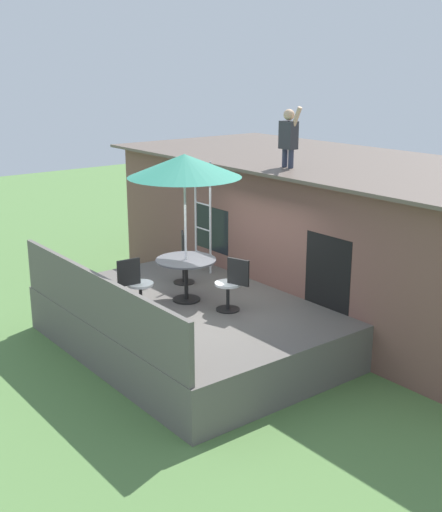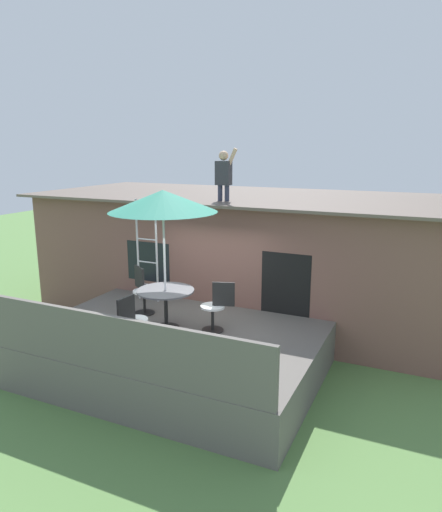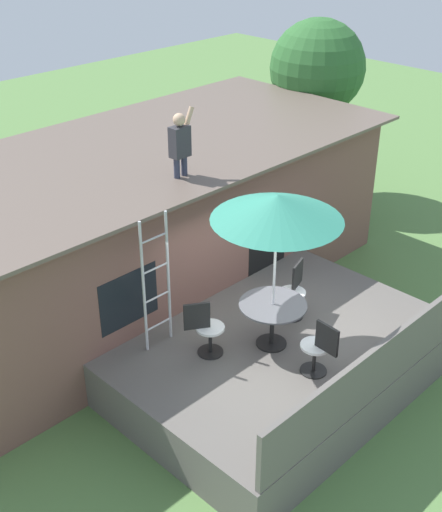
{
  "view_description": "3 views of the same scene",
  "coord_description": "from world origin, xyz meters",
  "px_view_note": "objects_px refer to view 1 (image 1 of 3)",
  "views": [
    {
      "loc": [
        8.73,
        -6.25,
        4.76
      ],
      "look_at": [
        -0.26,
        0.77,
        1.44
      ],
      "focal_mm": 46.48,
      "sensor_mm": 36.0,
      "label": 1
    },
    {
      "loc": [
        4.09,
        -6.94,
        4.06
      ],
      "look_at": [
        0.41,
        1.03,
        2.0
      ],
      "focal_mm": 32.75,
      "sensor_mm": 36.0,
      "label": 2
    },
    {
      "loc": [
        -6.83,
        -5.54,
        7.17
      ],
      "look_at": [
        -0.18,
        1.07,
        1.93
      ],
      "focal_mm": 47.62,
      "sensor_mm": 36.0,
      "label": 3
    }
  ],
  "objects_px": {
    "person_figure": "(289,134)",
    "patio_chair_left": "(183,258)",
    "patio_umbrella": "(184,166)",
    "patio_chair_right": "(232,285)",
    "patio_chair_near": "(136,285)",
    "step_ladder": "(203,216)",
    "patio_table": "(186,268)"
  },
  "relations": [
    {
      "from": "person_figure",
      "to": "patio_chair_left",
      "type": "height_order",
      "value": "person_figure"
    },
    {
      "from": "patio_umbrella",
      "to": "patio_chair_right",
      "type": "relative_size",
      "value": 2.76
    },
    {
      "from": "patio_umbrella",
      "to": "patio_chair_near",
      "type": "distance_m",
      "value": 2.12
    },
    {
      "from": "person_figure",
      "to": "patio_chair_near",
      "type": "height_order",
      "value": "person_figure"
    },
    {
      "from": "step_ladder",
      "to": "patio_chair_right",
      "type": "bearing_deg",
      "value": -24.74
    },
    {
      "from": "person_figure",
      "to": "patio_chair_left",
      "type": "xyz_separation_m",
      "value": [
        -1.05,
        -1.63,
        -2.28
      ]
    },
    {
      "from": "patio_chair_right",
      "to": "step_ladder",
      "type": "bearing_deg",
      "value": -43.43
    },
    {
      "from": "person_figure",
      "to": "patio_chair_right",
      "type": "height_order",
      "value": "person_figure"
    },
    {
      "from": "patio_umbrella",
      "to": "person_figure",
      "type": "relative_size",
      "value": 2.29
    },
    {
      "from": "patio_chair_left",
      "to": "patio_chair_near",
      "type": "relative_size",
      "value": 1.0
    },
    {
      "from": "patio_table",
      "to": "patio_umbrella",
      "type": "xyz_separation_m",
      "value": [
        0.0,
        -0.0,
        1.76
      ]
    },
    {
      "from": "person_figure",
      "to": "patio_table",
      "type": "bearing_deg",
      "value": -94.39
    },
    {
      "from": "patio_table",
      "to": "patio_chair_right",
      "type": "height_order",
      "value": "patio_chair_right"
    },
    {
      "from": "patio_table",
      "to": "patio_chair_near",
      "type": "relative_size",
      "value": 1.13
    },
    {
      "from": "step_ladder",
      "to": "patio_chair_right",
      "type": "height_order",
      "value": "step_ladder"
    },
    {
      "from": "patio_chair_left",
      "to": "patio_chair_near",
      "type": "xyz_separation_m",
      "value": [
        0.81,
        -1.51,
        0.0
      ]
    },
    {
      "from": "patio_umbrella",
      "to": "patio_chair_left",
      "type": "distance_m",
      "value": 2.16
    },
    {
      "from": "step_ladder",
      "to": "patio_chair_near",
      "type": "bearing_deg",
      "value": -62.68
    },
    {
      "from": "patio_umbrella",
      "to": "step_ladder",
      "type": "xyz_separation_m",
      "value": [
        -1.21,
        1.26,
        -1.25
      ]
    },
    {
      "from": "patio_chair_right",
      "to": "patio_chair_near",
      "type": "xyz_separation_m",
      "value": [
        -0.95,
        -1.25,
        0.0
      ]
    },
    {
      "from": "patio_table",
      "to": "patio_umbrella",
      "type": "bearing_deg",
      "value": -51.34
    },
    {
      "from": "patio_chair_left",
      "to": "patio_chair_near",
      "type": "height_order",
      "value": "same"
    },
    {
      "from": "person_figure",
      "to": "patio_chair_left",
      "type": "bearing_deg",
      "value": -122.87
    },
    {
      "from": "patio_umbrella",
      "to": "patio_chair_right",
      "type": "height_order",
      "value": "patio_umbrella"
    },
    {
      "from": "patio_table",
      "to": "step_ladder",
      "type": "height_order",
      "value": "step_ladder"
    },
    {
      "from": "patio_umbrella",
      "to": "patio_chair_near",
      "type": "height_order",
      "value": "patio_umbrella"
    },
    {
      "from": "patio_chair_near",
      "to": "step_ladder",
      "type": "bearing_deg",
      "value": 31.56
    },
    {
      "from": "patio_table",
      "to": "step_ladder",
      "type": "bearing_deg",
      "value": 133.89
    },
    {
      "from": "patio_umbrella",
      "to": "person_figure",
      "type": "xyz_separation_m",
      "value": [
        0.17,
        2.19,
        0.39
      ]
    },
    {
      "from": "step_ladder",
      "to": "patio_chair_left",
      "type": "relative_size",
      "value": 2.39
    },
    {
      "from": "patio_chair_near",
      "to": "person_figure",
      "type": "bearing_deg",
      "value": -0.11
    },
    {
      "from": "patio_table",
      "to": "step_ladder",
      "type": "xyz_separation_m",
      "value": [
        -1.21,
        1.26,
        0.51
      ]
    }
  ]
}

